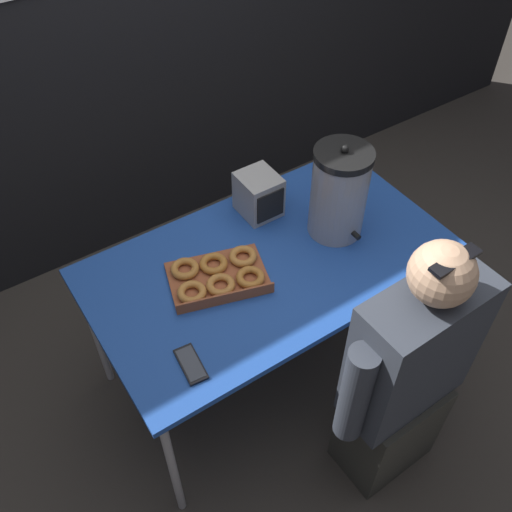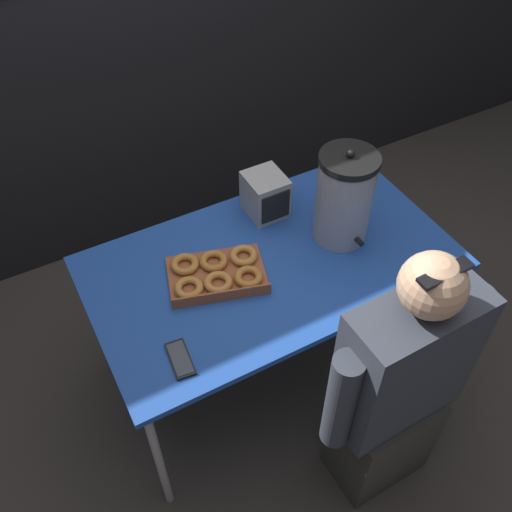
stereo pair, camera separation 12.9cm
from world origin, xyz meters
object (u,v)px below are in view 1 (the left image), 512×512
at_px(person_seated, 405,379).
at_px(donut_box, 218,276).
at_px(coffee_urn, 339,193).
at_px(cell_phone, 191,364).
at_px(space_heater, 259,195).

bearing_deg(person_seated, donut_box, -60.98).
relative_size(donut_box, coffee_urn, 1.02).
distance_m(cell_phone, person_seated, 0.78).
relative_size(coffee_urn, person_seated, 0.33).
bearing_deg(space_heater, donut_box, -145.40).
height_order(coffee_urn, cell_phone, coffee_urn).
bearing_deg(person_seated, cell_phone, -31.40).
distance_m(coffee_urn, person_seated, 0.74).
height_order(coffee_urn, person_seated, person_seated).
distance_m(donut_box, space_heater, 0.42).
xyz_separation_m(donut_box, person_seated, (0.38, -0.66, -0.18)).
bearing_deg(cell_phone, donut_box, 51.36).
xyz_separation_m(donut_box, cell_phone, (-0.27, -0.28, -0.02)).
bearing_deg(donut_box, person_seated, -43.12).
distance_m(space_heater, person_seated, 0.93).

